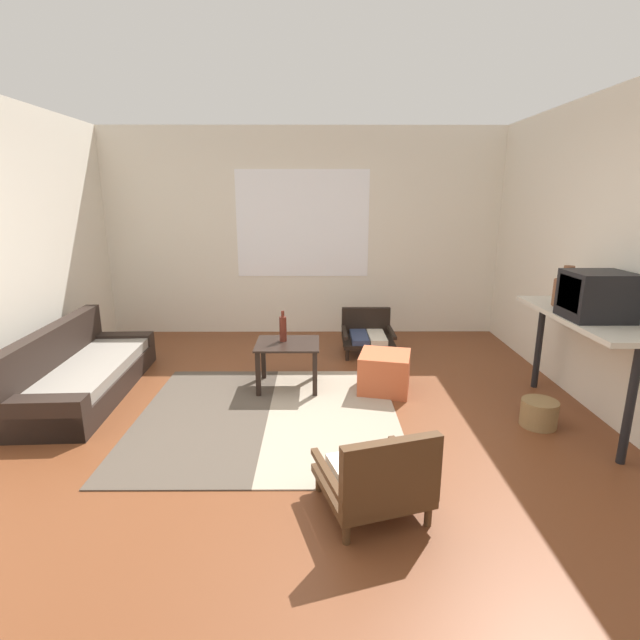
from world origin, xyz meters
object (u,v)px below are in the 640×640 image
(armchair_by_window, at_px, (367,333))
(coffee_table, at_px, (288,352))
(ottoman_orange, at_px, (384,372))
(console_shelf, at_px, (583,327))
(couch, at_px, (81,374))
(glass_bottle, at_px, (283,328))
(crt_television, at_px, (597,296))
(clay_vase, at_px, (566,291))
(armchair_striped_foreground, at_px, (377,479))
(wicker_basket, at_px, (539,413))

(armchair_by_window, bearing_deg, coffee_table, -128.72)
(ottoman_orange, relative_size, console_shelf, 0.31)
(couch, distance_m, coffee_table, 1.96)
(coffee_table, relative_size, glass_bottle, 2.01)
(ottoman_orange, relative_size, crt_television, 1.05)
(couch, height_order, crt_television, crt_television)
(console_shelf, xyz_separation_m, crt_television, (-0.00, -0.13, 0.29))
(couch, bearing_deg, glass_bottle, 6.73)
(clay_vase, height_order, glass_bottle, clay_vase)
(clay_vase, bearing_deg, armchair_striped_foreground, -138.64)
(ottoman_orange, xyz_separation_m, glass_bottle, (-0.98, 0.15, 0.40))
(ottoman_orange, distance_m, glass_bottle, 1.07)
(clay_vase, relative_size, glass_bottle, 1.15)
(coffee_table, bearing_deg, crt_television, -18.92)
(armchair_by_window, relative_size, console_shelf, 0.40)
(coffee_table, xyz_separation_m, clay_vase, (2.44, -0.38, 0.67))
(coffee_table, xyz_separation_m, glass_bottle, (-0.05, 0.06, 0.22))
(crt_television, bearing_deg, armchair_striped_foreground, -147.78)
(ottoman_orange, distance_m, wicker_basket, 1.39)
(couch, bearing_deg, clay_vase, -2.85)
(couch, xyz_separation_m, armchair_by_window, (2.84, 1.27, 0.02))
(coffee_table, distance_m, glass_bottle, 0.23)
(glass_bottle, xyz_separation_m, wicker_basket, (2.15, -0.89, -0.48))
(couch, distance_m, console_shelf, 4.46)
(couch, relative_size, console_shelf, 1.30)
(console_shelf, bearing_deg, armchair_striped_foreground, -144.96)
(armchair_striped_foreground, height_order, crt_television, crt_television)
(clay_vase, xyz_separation_m, wicker_basket, (-0.33, -0.45, -0.93))
(crt_television, xyz_separation_m, wicker_basket, (-0.33, 0.00, -0.98))
(wicker_basket, bearing_deg, coffee_table, 158.42)
(glass_bottle, bearing_deg, console_shelf, -17.14)
(ottoman_orange, bearing_deg, clay_vase, -10.93)
(couch, height_order, armchair_striped_foreground, couch)
(crt_television, bearing_deg, coffee_table, 161.08)
(couch, relative_size, ottoman_orange, 4.24)
(console_shelf, bearing_deg, clay_vase, 90.00)
(glass_bottle, bearing_deg, armchair_striped_foreground, -71.46)
(armchair_by_window, relative_size, wicker_basket, 2.07)
(coffee_table, height_order, wicker_basket, coffee_table)
(armchair_by_window, relative_size, ottoman_orange, 1.29)
(coffee_table, relative_size, armchair_by_window, 1.02)
(couch, distance_m, crt_television, 4.52)
(armchair_striped_foreground, distance_m, crt_television, 2.29)
(armchair_by_window, xyz_separation_m, wicker_basket, (1.22, -1.94, -0.12))
(crt_television, height_order, glass_bottle, crt_television)
(armchair_striped_foreground, relative_size, wicker_basket, 2.53)
(armchair_striped_foreground, distance_m, ottoman_orange, 1.90)
(console_shelf, distance_m, wicker_basket, 0.78)
(wicker_basket, bearing_deg, clay_vase, 53.61)
(coffee_table, relative_size, ottoman_orange, 1.31)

